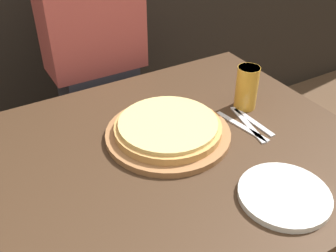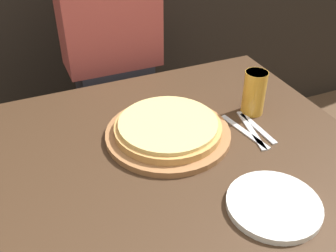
% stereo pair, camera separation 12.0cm
% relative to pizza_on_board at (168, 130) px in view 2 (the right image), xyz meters
% --- Properties ---
extents(dining_table, '(1.19, 0.96, 0.74)m').
position_rel_pizza_on_board_xyz_m(dining_table, '(-0.04, -0.07, -0.40)').
color(dining_table, '#3D2819').
rests_on(dining_table, ground_plane).
extents(pizza_on_board, '(0.39, 0.39, 0.06)m').
position_rel_pizza_on_board_xyz_m(pizza_on_board, '(0.00, 0.00, 0.00)').
color(pizza_on_board, '#99663D').
rests_on(pizza_on_board, dining_table).
extents(beer_glass, '(0.08, 0.08, 0.15)m').
position_rel_pizza_on_board_xyz_m(beer_glass, '(0.32, 0.02, 0.06)').
color(beer_glass, gold).
rests_on(beer_glass, dining_table).
extents(dinner_plate, '(0.24, 0.24, 0.02)m').
position_rel_pizza_on_board_xyz_m(dinner_plate, '(0.12, -0.38, -0.02)').
color(dinner_plate, silver).
rests_on(dinner_plate, dining_table).
extents(fork, '(0.06, 0.21, 0.00)m').
position_rel_pizza_on_board_xyz_m(fork, '(0.23, -0.08, -0.02)').
color(fork, silver).
rests_on(fork, dining_table).
extents(dinner_knife, '(0.06, 0.21, 0.00)m').
position_rel_pizza_on_board_xyz_m(dinner_knife, '(0.26, -0.08, -0.02)').
color(dinner_knife, silver).
rests_on(dinner_knife, dining_table).
extents(spoon, '(0.02, 0.18, 0.00)m').
position_rel_pizza_on_board_xyz_m(spoon, '(0.28, -0.08, -0.02)').
color(spoon, silver).
rests_on(spoon, dining_table).
extents(diner_person, '(0.39, 0.20, 1.33)m').
position_rel_pizza_on_board_xyz_m(diner_person, '(0.00, 0.60, -0.12)').
color(diner_person, '#33333D').
rests_on(diner_person, ground_plane).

